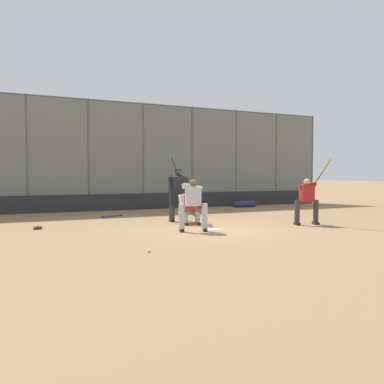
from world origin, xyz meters
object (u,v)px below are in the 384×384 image
(catcher_behind_plate, at_px, (190,205))
(equipment_bag_dugout_side, at_px, (245,204))
(fielding_glove_on_dirt, at_px, (37,228))
(batter_at_plate, at_px, (193,203))
(spare_bat_near_backstop, at_px, (109,216))
(umpire_home, at_px, (178,193))
(baseball_loose, at_px, (149,250))
(batter_on_deck, at_px, (307,200))

(catcher_behind_plate, bearing_deg, equipment_bag_dugout_side, -133.98)
(fielding_glove_on_dirt, relative_size, equipment_bag_dugout_side, 0.21)
(catcher_behind_plate, distance_m, fielding_glove_on_dirt, 4.59)
(batter_at_plate, distance_m, equipment_bag_dugout_side, 8.44)
(catcher_behind_plate, distance_m, spare_bat_near_backstop, 3.69)
(umpire_home, distance_m, fielding_glove_on_dirt, 4.50)
(umpire_home, height_order, spare_bat_near_backstop, umpire_home)
(catcher_behind_plate, distance_m, baseball_loose, 4.47)
(fielding_glove_on_dirt, distance_m, equipment_bag_dugout_side, 10.39)
(batter_at_plate, bearing_deg, umpire_home, -87.03)
(batter_on_deck, xyz_separation_m, spare_bat_near_backstop, (5.38, -4.61, -0.76))
(batter_at_plate, xyz_separation_m, batter_on_deck, (-3.90, 0.12, 0.00))
(catcher_behind_plate, height_order, fielding_glove_on_dirt, catcher_behind_plate)
(spare_bat_near_backstop, relative_size, fielding_glove_on_dirt, 3.12)
(spare_bat_near_backstop, bearing_deg, batter_on_deck, 126.25)
(umpire_home, bearing_deg, batter_on_deck, 147.22)
(spare_bat_near_backstop, distance_m, fielding_glove_on_dirt, 3.41)
(umpire_home, bearing_deg, equipment_bag_dugout_side, -139.93)
(equipment_bag_dugout_side, bearing_deg, fielding_glove_on_dirt, 23.64)
(umpire_home, bearing_deg, spare_bat_near_backstop, -48.25)
(batter_at_plate, height_order, baseball_loose, batter_at_plate)
(umpire_home, relative_size, fielding_glove_on_dirt, 6.60)
(spare_bat_near_backstop, bearing_deg, equipment_bag_dugout_side, -178.50)
(catcher_behind_plate, xyz_separation_m, equipment_bag_dugout_side, (-5.02, -4.89, -0.47))
(umpire_home, bearing_deg, catcher_behind_plate, 97.74)
(fielding_glove_on_dirt, bearing_deg, catcher_behind_plate, 170.87)
(baseball_loose, bearing_deg, equipment_bag_dugout_side, -131.07)
(batter_at_plate, relative_size, batter_on_deck, 1.00)
(catcher_behind_plate, bearing_deg, baseball_loose, 58.20)
(batter_at_plate, relative_size, baseball_loose, 28.19)
(batter_on_deck, distance_m, spare_bat_near_backstop, 7.13)
(umpire_home, height_order, fielding_glove_on_dirt, umpire_home)
(batter_at_plate, relative_size, equipment_bag_dugout_side, 1.58)
(batter_at_plate, relative_size, fielding_glove_on_dirt, 7.67)
(batter_at_plate, height_order, catcher_behind_plate, batter_at_plate)
(fielding_glove_on_dirt, height_order, baseball_loose, fielding_glove_on_dirt)
(umpire_home, distance_m, spare_bat_near_backstop, 3.10)
(umpire_home, bearing_deg, batter_at_plate, 80.58)
(batter_on_deck, bearing_deg, baseball_loose, -149.90)
(batter_at_plate, height_order, equipment_bag_dugout_side, batter_at_plate)
(batter_at_plate, height_order, spare_bat_near_backstop, batter_at_plate)
(spare_bat_near_backstop, xyz_separation_m, fielding_glove_on_dirt, (2.49, 2.32, 0.02))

